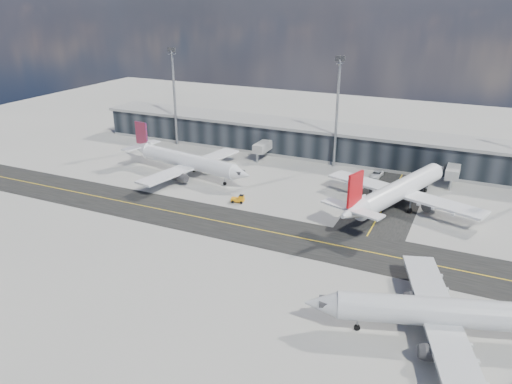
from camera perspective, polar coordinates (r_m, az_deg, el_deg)
ground at (r=94.33m, az=0.42°, el=-5.49°), size 300.00×300.00×0.00m
taxiway_lanes at (r=101.96m, az=4.94°, el=-3.39°), size 180.00×63.00×0.03m
terminal_concourse at (r=141.31m, az=9.79°, el=5.33°), size 152.00×19.80×8.80m
floodlight_masts at (r=132.04m, az=9.26°, el=9.38°), size 102.50×0.70×28.90m
airliner_af at (r=127.53m, az=-7.94°, el=3.54°), size 39.14×33.56×11.63m
airliner_redtail at (r=110.53m, az=16.00°, el=0.17°), size 35.47×41.08×12.50m
airliner_near at (r=72.59m, az=21.60°, el=-12.77°), size 38.23×32.98×11.58m
baggage_tug at (r=110.39m, az=-1.97°, el=-0.79°), size 3.11×2.01×1.81m
service_van at (r=129.55m, az=13.59°, el=1.98°), size 3.04×5.69×1.52m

